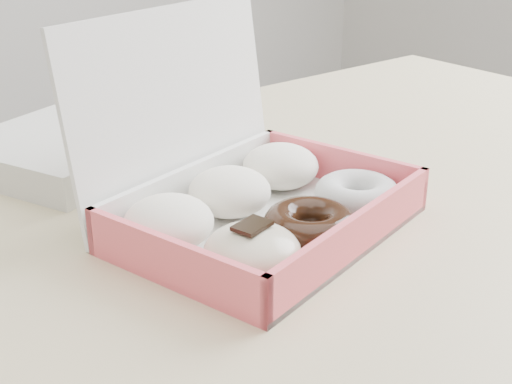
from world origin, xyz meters
TOP-DOWN VIEW (x-y plane):
  - table at (0.00, 0.00)m, footprint 1.20×0.80m
  - donut_box at (-0.22, -0.06)m, footprint 0.37×0.34m
  - newspapers at (-0.28, 0.26)m, footprint 0.34×0.31m

SIDE VIEW (x-z plane):
  - table at x=0.00m, z-range 0.30..1.05m
  - newspapers at x=-0.28m, z-range 0.75..0.79m
  - donut_box at x=-0.22m, z-range 0.67..0.90m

